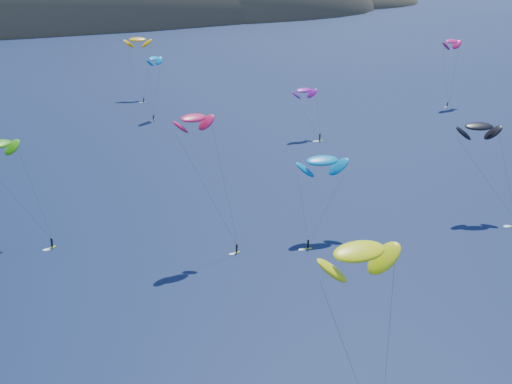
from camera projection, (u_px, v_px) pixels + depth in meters
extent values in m
ellipsoid|color=#3D3526|center=(201.00, 23.00, 597.49)|extent=(320.00, 220.00, 156.00)
ellipsoid|color=#3D3526|center=(302.00, 9.00, 679.98)|extent=(240.00, 180.00, 84.00)
ellipsoid|color=#E5F30D|center=(359.00, 251.00, 78.20)|extent=(10.26, 5.03, 5.64)
cube|color=#CEEB1A|center=(52.00, 247.00, 127.25)|extent=(1.51, 1.11, 0.08)
cylinder|color=black|center=(52.00, 243.00, 126.95)|extent=(0.35, 0.35, 1.59)
sphere|color=#8C6047|center=(51.00, 238.00, 126.65)|extent=(0.27, 0.27, 0.27)
cube|color=#CEEB1A|center=(153.00, 120.00, 220.73)|extent=(1.27, 1.16, 0.07)
cylinder|color=black|center=(153.00, 118.00, 220.46)|extent=(0.31, 0.31, 1.43)
sphere|color=#8C6047|center=(153.00, 115.00, 220.19)|extent=(0.24, 0.24, 0.24)
ellipsoid|color=#058ED3|center=(154.00, 58.00, 220.45)|extent=(7.99, 7.51, 4.19)
cube|color=#CEEB1A|center=(308.00, 249.00, 126.76)|extent=(1.48, 0.62, 0.08)
cylinder|color=black|center=(308.00, 244.00, 126.46)|extent=(0.34, 0.34, 1.53)
sphere|color=#8C6047|center=(308.00, 239.00, 126.18)|extent=(0.26, 0.26, 0.26)
ellipsoid|color=#037FBA|center=(322.00, 160.00, 130.40)|extent=(10.18, 5.85, 5.37)
cube|color=#CEEB1A|center=(320.00, 141.00, 197.52)|extent=(1.63, 0.57, 0.09)
cylinder|color=black|center=(320.00, 137.00, 197.19)|extent=(0.38, 0.38, 1.71)
sphere|color=#8C6047|center=(320.00, 134.00, 196.87)|extent=(0.29, 0.29, 0.29)
ellipsoid|color=#911095|center=(304.00, 90.00, 198.06)|extent=(7.91, 4.07, 4.29)
ellipsoid|color=black|center=(479.00, 126.00, 139.50)|extent=(9.60, 6.91, 4.87)
cube|color=#CEEB1A|center=(447.00, 107.00, 239.41)|extent=(1.32, 0.69, 0.07)
cylinder|color=black|center=(447.00, 105.00, 239.15)|extent=(0.30, 0.30, 1.36)
sphere|color=#8C6047|center=(448.00, 102.00, 238.90)|extent=(0.23, 0.23, 0.23)
ellipsoid|color=#DA126B|center=(452.00, 41.00, 237.37)|extent=(9.84, 6.45, 5.05)
cube|color=#CEEB1A|center=(237.00, 252.00, 125.18)|extent=(1.34, 0.67, 0.07)
cylinder|color=black|center=(237.00, 248.00, 124.92)|extent=(0.30, 0.30, 1.38)
sphere|color=#8C6047|center=(237.00, 244.00, 124.66)|extent=(0.23, 0.23, 0.23)
ellipsoid|color=#D41749|center=(193.00, 118.00, 119.88)|extent=(8.32, 5.30, 4.29)
cube|color=#CEEB1A|center=(144.00, 102.00, 246.57)|extent=(1.37, 0.69, 0.07)
cylinder|color=black|center=(144.00, 100.00, 246.30)|extent=(0.31, 0.31, 1.41)
sphere|color=#8C6047|center=(144.00, 98.00, 246.03)|extent=(0.24, 0.24, 0.24)
ellipsoid|color=#FDAD00|center=(138.00, 39.00, 250.23)|extent=(9.97, 6.39, 5.13)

